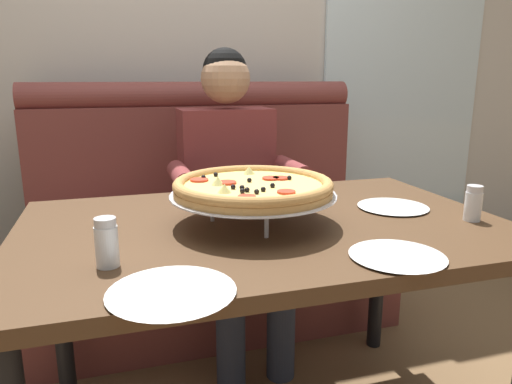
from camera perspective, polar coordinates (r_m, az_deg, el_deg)
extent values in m
cube|color=beige|center=(2.78, -8.80, 18.73)|extent=(6.00, 0.12, 2.80)
cube|color=white|center=(3.22, 17.85, 17.55)|extent=(1.10, 0.02, 2.80)
cube|color=brown|center=(2.27, -5.15, -10.19)|extent=(1.66, 0.60, 0.46)
cube|color=brown|center=(2.51, -7.19, 2.93)|extent=(1.66, 0.18, 0.65)
cylinder|color=brown|center=(2.47, -7.46, 11.52)|extent=(1.66, 0.14, 0.14)
cube|color=#4C331E|center=(1.38, 1.11, -4.47)|extent=(1.40, 0.90, 0.04)
cylinder|color=black|center=(1.83, -22.65, -13.36)|extent=(0.06, 0.06, 0.70)
cylinder|color=black|center=(2.09, 14.60, -9.27)|extent=(0.06, 0.06, 0.70)
cube|color=#2D3342|center=(1.95, -2.11, -4.67)|extent=(0.34, 0.40, 0.15)
cylinder|color=#2D3342|center=(1.83, -3.10, -16.45)|extent=(0.11, 0.11, 0.46)
cylinder|color=#2D3342|center=(1.88, 3.05, -15.57)|extent=(0.11, 0.11, 0.46)
cube|color=brown|center=(2.10, -3.68, 2.46)|extent=(0.40, 0.22, 0.56)
cylinder|color=brown|center=(1.84, -9.10, 1.91)|extent=(0.08, 0.28, 0.08)
cylinder|color=brown|center=(1.96, 4.37, 2.72)|extent=(0.08, 0.28, 0.08)
sphere|color=tan|center=(2.04, -3.72, 13.56)|extent=(0.21, 0.21, 0.21)
sphere|color=black|center=(2.05, -3.81, 14.54)|extent=(0.19, 0.19, 0.19)
cylinder|color=silver|center=(1.23, 1.28, -3.65)|extent=(0.01, 0.01, 0.09)
cylinder|color=silver|center=(1.38, -5.35, -1.82)|extent=(0.01, 0.01, 0.09)
cylinder|color=silver|center=(1.44, 3.06, -1.16)|extent=(0.01, 0.01, 0.09)
torus|color=silver|center=(1.34, -0.35, -0.61)|extent=(0.26, 0.26, 0.01)
cylinder|color=silver|center=(1.34, -0.35, -0.28)|extent=(0.47, 0.47, 0.00)
cylinder|color=tan|center=(1.33, -0.35, 0.18)|extent=(0.45, 0.45, 0.02)
torus|color=tan|center=(1.33, -0.35, 0.97)|extent=(0.45, 0.45, 0.03)
cylinder|color=#EFCC6B|center=(1.33, -0.35, 0.76)|extent=(0.39, 0.39, 0.01)
cylinder|color=red|center=(1.40, 3.02, 1.70)|extent=(0.05, 0.05, 0.01)
cylinder|color=red|center=(1.17, -1.13, -0.61)|extent=(0.05, 0.05, 0.01)
cylinder|color=red|center=(1.38, -6.91, 1.47)|extent=(0.05, 0.05, 0.01)
cylinder|color=red|center=(1.23, 3.70, 0.02)|extent=(0.05, 0.05, 0.01)
cylinder|color=red|center=(1.39, 1.81, 1.69)|extent=(0.05, 0.05, 0.01)
cylinder|color=red|center=(1.34, -3.56, 1.15)|extent=(0.05, 0.05, 0.01)
sphere|color=black|center=(1.24, 0.88, 0.33)|extent=(0.01, 0.01, 0.01)
sphere|color=black|center=(1.40, -6.39, 1.79)|extent=(0.01, 0.01, 0.01)
sphere|color=black|center=(1.35, -0.82, 1.46)|extent=(0.01, 0.01, 0.01)
sphere|color=black|center=(1.24, -1.09, 0.27)|extent=(0.01, 0.01, 0.01)
sphere|color=black|center=(1.47, -0.82, 2.48)|extent=(0.01, 0.01, 0.01)
sphere|color=black|center=(1.22, -1.67, 0.13)|extent=(0.01, 0.01, 0.01)
sphere|color=black|center=(1.26, -1.71, 0.55)|extent=(0.01, 0.01, 0.01)
sphere|color=black|center=(1.29, 2.02, 0.80)|extent=(0.01, 0.01, 0.01)
sphere|color=black|center=(1.27, -2.80, 0.62)|extent=(0.01, 0.01, 0.01)
sphere|color=black|center=(1.21, 0.08, 0.04)|extent=(0.01, 0.01, 0.01)
sphere|color=black|center=(1.44, -4.91, 2.13)|extent=(0.01, 0.01, 0.01)
sphere|color=black|center=(1.39, 4.08, 1.74)|extent=(0.01, 0.01, 0.01)
cone|color=#CCC675|center=(1.23, -3.87, 0.46)|extent=(0.04, 0.04, 0.02)
cone|color=#CCC675|center=(1.32, -4.67, 1.37)|extent=(0.04, 0.04, 0.02)
cone|color=#CCC675|center=(1.47, -0.86, 2.67)|extent=(0.04, 0.04, 0.02)
cylinder|color=white|center=(1.52, 24.86, -1.60)|extent=(0.05, 0.05, 0.09)
cylinder|color=#A82D19|center=(1.53, 24.81, -2.09)|extent=(0.04, 0.04, 0.06)
cylinder|color=silver|center=(1.51, 25.06, 0.34)|extent=(0.04, 0.04, 0.02)
cylinder|color=white|center=(1.10, -17.66, -6.34)|extent=(0.05, 0.05, 0.09)
cylinder|color=#4C6633|center=(1.11, -17.59, -7.27)|extent=(0.04, 0.04, 0.05)
cylinder|color=silver|center=(1.08, -17.88, -3.52)|extent=(0.05, 0.05, 0.02)
cylinder|color=white|center=(1.16, 16.76, -7.50)|extent=(0.16, 0.16, 0.01)
cone|color=white|center=(1.16, 16.79, -7.08)|extent=(0.23, 0.23, 0.01)
cylinder|color=white|center=(0.95, -10.21, -11.90)|extent=(0.18, 0.18, 0.01)
cone|color=white|center=(0.95, -10.23, -11.41)|extent=(0.26, 0.26, 0.01)
cylinder|color=white|center=(1.59, 16.29, -1.77)|extent=(0.16, 0.16, 0.01)
cone|color=white|center=(1.58, 16.31, -1.46)|extent=(0.23, 0.23, 0.01)
cylinder|color=black|center=(3.90, 10.35, -0.31)|extent=(0.02, 0.02, 0.44)
cylinder|color=black|center=(3.92, 14.14, -0.42)|extent=(0.02, 0.02, 0.44)
cylinder|color=black|center=(4.15, 10.17, 0.55)|extent=(0.02, 0.02, 0.44)
cylinder|color=black|center=(4.17, 13.74, 0.44)|extent=(0.02, 0.02, 0.44)
cylinder|color=black|center=(3.99, 12.26, 3.26)|extent=(0.40, 0.40, 0.02)
cube|color=black|center=(4.12, 12.23, 6.43)|extent=(0.30, 0.15, 0.42)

